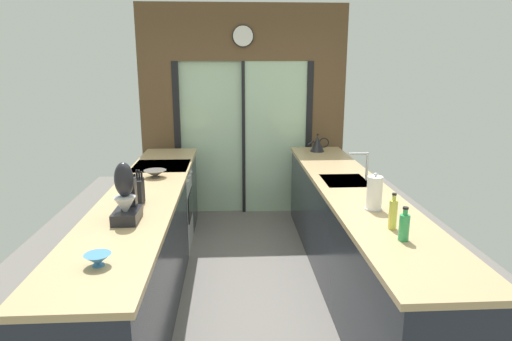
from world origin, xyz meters
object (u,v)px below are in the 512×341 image
Objects in this scene: knife_block at (138,191)px; soap_bottle_far at (393,214)px; kettle at (318,143)px; stand_mixer at (126,199)px; mixing_bowl_near at (98,260)px; soap_bottle_near at (404,227)px; paper_towel_roll at (374,193)px; mixing_bowl_far at (155,174)px; oven_range at (163,207)px.

knife_block reaches higher than soap_bottle_far.
kettle is 2.59m from soap_bottle_far.
stand_mixer is 1.71× the size of soap_bottle_far.
stand_mixer is 1.80m from soap_bottle_far.
mixing_bowl_near is 1.80m from soap_bottle_near.
soap_bottle_near is at bearing -90.00° from paper_towel_roll.
mixing_bowl_near is 0.51× the size of paper_towel_roll.
kettle is at bearing 59.60° from mixing_bowl_near.
soap_bottle_far is at bearing -38.85° from mixing_bowl_far.
mixing_bowl_far is 2.41m from soap_bottle_near.
mixing_bowl_near is at bearing -90.00° from stand_mixer.
knife_block is (0.02, -1.29, 0.57)m from oven_range.
soap_bottle_far is (1.78, -0.64, 0.00)m from knife_block.
mixing_bowl_far is at bearing 90.00° from stand_mixer.
mixing_bowl_near is (0.02, -2.38, 0.50)m from oven_range.
kettle is at bearing 32.97° from mixing_bowl_far.
stand_mixer is at bearing -90.02° from knife_block.
mixing_bowl_near is at bearing -89.56° from oven_range.
soap_bottle_near is 0.76× the size of paper_towel_roll.
mixing_bowl_near is 1.84m from soap_bottle_far.
soap_bottle_near is at bearing 8.04° from mixing_bowl_near.
mixing_bowl_far is 2.29m from soap_bottle_far.
stand_mixer reaches higher than knife_block.
mixing_bowl_far is at bearing 90.01° from knife_block.
mixing_bowl_far is 2.07m from paper_towel_roll.
knife_block is 1.25× the size of soap_bottle_near.
stand_mixer is 1.84m from soap_bottle_near.
paper_towel_roll is (1.80, -1.54, 0.59)m from oven_range.
mixing_bowl_far is at bearing 90.00° from mixing_bowl_near.
paper_towel_roll is (1.78, 0.14, -0.03)m from stand_mixer.
soap_bottle_near is at bearing -25.14° from knife_block.
oven_range is at bearing 92.14° from mixing_bowl_far.
kettle reaches higher than mixing_bowl_near.
soap_bottle_far reaches higher than mixing_bowl_far.
mixing_bowl_far is 0.80m from knife_block.
kettle is at bearing 89.95° from soap_bottle_far.
mixing_bowl_far is 0.79× the size of knife_block.
oven_range is 1.79m from stand_mixer.
kettle is (1.78, 1.95, -0.00)m from knife_block.
mixing_bowl_far is at bearing -147.03° from kettle.
oven_range is 2.19× the size of stand_mixer.
knife_block reaches higher than mixing_bowl_near.
stand_mixer is (0.00, -1.18, 0.12)m from mixing_bowl_far.
soap_bottle_near is 0.59m from paper_towel_roll.
paper_towel_roll is at bearing -90.06° from kettle.
mixing_bowl_far is 0.87× the size of soap_bottle_far.
knife_block is at bearing 172.05° from paper_towel_roll.
paper_towel_roll is (-0.00, -2.20, 0.03)m from kettle.
soap_bottle_far is at bearing 14.11° from mixing_bowl_near.
stand_mixer is 1.94× the size of soap_bottle_near.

